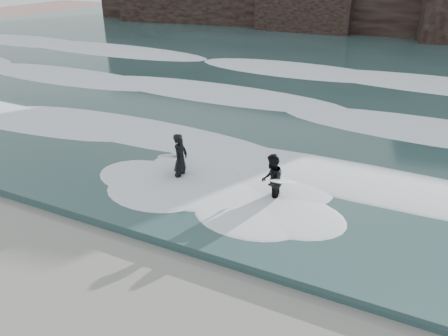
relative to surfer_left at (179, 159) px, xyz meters
The scene contains 7 objects.
ground 7.00m from the surfer_left, 73.01° to the right, with size 120.00×120.00×0.00m, color #8E6157.
sea 22.47m from the surfer_left, 84.82° to the left, with size 90.00×52.00×0.30m, color #2A4546.
foam_near 3.17m from the surfer_left, 49.44° to the left, with size 60.00×3.20×0.20m, color white.
foam_mid 9.60m from the surfer_left, 77.79° to the left, with size 60.00×4.00×0.24m, color white.
foam_far 18.49m from the surfer_left, 83.70° to the left, with size 60.00×4.80×0.30m, color white.
surfer_left is the anchor object (origin of this frame).
surfer_right 3.58m from the surfer_left, ahead, with size 1.20×2.00×1.83m.
Camera 1 is at (5.68, -5.40, 7.53)m, focal length 35.00 mm.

